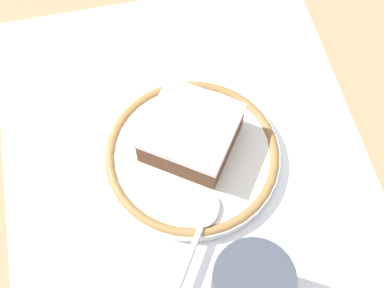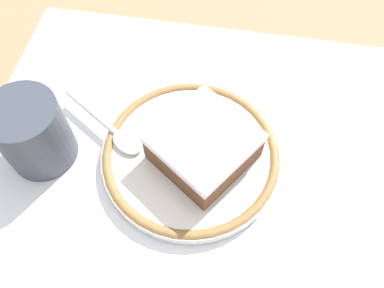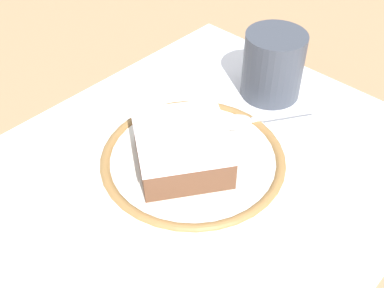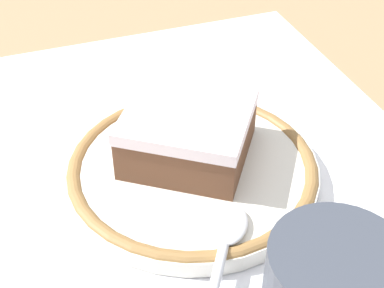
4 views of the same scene
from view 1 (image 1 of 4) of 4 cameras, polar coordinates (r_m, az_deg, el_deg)
ground_plane at (r=0.62m, az=-0.59°, el=-1.76°), size 2.40×2.40×0.00m
placemat at (r=0.62m, az=-0.59°, el=-1.73°), size 0.50×0.41×0.00m
plate at (r=0.61m, az=0.00°, el=-1.11°), size 0.20×0.20×0.02m
cake_slice at (r=0.59m, az=-0.11°, el=1.19°), size 0.13×0.13×0.04m
spoon at (r=0.57m, az=0.95°, el=-8.83°), size 0.11×0.08×0.01m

